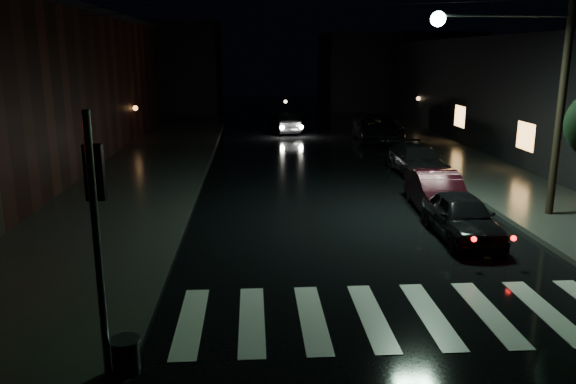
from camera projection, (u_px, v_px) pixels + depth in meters
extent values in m
plane|color=black|center=(252.00, 332.00, 10.62)|extent=(120.00, 120.00, 0.00)
cube|color=#282826|center=(134.00, 176.00, 23.86)|extent=(6.00, 44.00, 0.15)
cube|color=#282826|center=(478.00, 171.00, 24.78)|extent=(4.00, 44.00, 0.15)
cube|color=black|center=(144.00, 66.00, 52.64)|extent=(14.00, 10.00, 8.00)
cube|color=black|center=(396.00, 71.00, 54.23)|extent=(14.00, 10.00, 7.00)
cube|color=beige|center=(401.00, 315.00, 11.29)|extent=(9.00, 3.00, 0.01)
cylinder|color=slate|center=(98.00, 249.00, 8.48)|extent=(0.12, 0.12, 4.20)
cylinder|color=black|center=(126.00, 357.00, 8.94)|extent=(0.44, 0.44, 0.55)
cylinder|color=slate|center=(125.00, 340.00, 8.87)|extent=(0.48, 0.48, 0.04)
cube|color=black|center=(94.00, 172.00, 8.38)|extent=(0.28, 0.16, 0.85)
sphere|color=#0CFF33|center=(97.00, 187.00, 8.53)|extent=(0.20, 0.20, 0.20)
cylinder|color=black|center=(563.00, 87.00, 16.99)|extent=(0.24, 0.24, 8.00)
cylinder|color=slate|center=(506.00, 16.00, 16.37)|extent=(4.00, 0.08, 0.08)
sphere|color=#BFFFD8|center=(438.00, 19.00, 16.27)|extent=(0.44, 0.44, 0.44)
imported|color=black|center=(462.00, 216.00, 15.88)|extent=(1.58, 3.81, 1.29)
imported|color=black|center=(437.00, 192.00, 18.61)|extent=(1.66, 4.13, 1.33)
imported|color=black|center=(417.00, 160.00, 24.24)|extent=(1.94, 4.50, 1.29)
imported|color=black|center=(378.00, 128.00, 33.60)|extent=(2.97, 5.82, 1.57)
imported|color=black|center=(285.00, 123.00, 37.09)|extent=(1.92, 4.13, 1.31)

